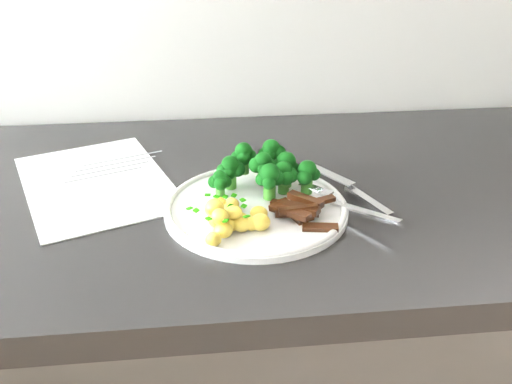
# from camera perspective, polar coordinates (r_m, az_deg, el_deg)

# --- Properties ---
(recipe_paper) EXTENTS (0.29, 0.33, 0.00)m
(recipe_paper) POSITION_cam_1_polar(r_m,az_deg,el_deg) (0.87, -15.91, 0.98)
(recipe_paper) COLOR silver
(recipe_paper) RESTS_ON counter
(plate) EXTENTS (0.25, 0.25, 0.01)m
(plate) POSITION_cam_1_polar(r_m,az_deg,el_deg) (0.75, 0.00, -1.54)
(plate) COLOR white
(plate) RESTS_ON counter
(broccoli) EXTENTS (0.16, 0.11, 0.06)m
(broccoli) POSITION_cam_1_polar(r_m,az_deg,el_deg) (0.78, 0.99, 2.48)
(broccoli) COLOR #296519
(broccoli) RESTS_ON plate
(potatoes) EXTENTS (0.10, 0.10, 0.04)m
(potatoes) POSITION_cam_1_polar(r_m,az_deg,el_deg) (0.70, -2.65, -2.62)
(potatoes) COLOR #F9D958
(potatoes) RESTS_ON plate
(beef_strips) EXTENTS (0.09, 0.08, 0.02)m
(beef_strips) POSITION_cam_1_polar(r_m,az_deg,el_deg) (0.73, 4.40, -1.76)
(beef_strips) COLOR black
(beef_strips) RESTS_ON plate
(fork) EXTENTS (0.11, 0.13, 0.01)m
(fork) POSITION_cam_1_polar(r_m,az_deg,el_deg) (0.75, 9.54, -1.30)
(fork) COLOR silver
(fork) RESTS_ON plate
(knife) EXTENTS (0.09, 0.16, 0.02)m
(knife) POSITION_cam_1_polar(r_m,az_deg,el_deg) (0.80, 10.18, -0.13)
(knife) COLOR silver
(knife) RESTS_ON plate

